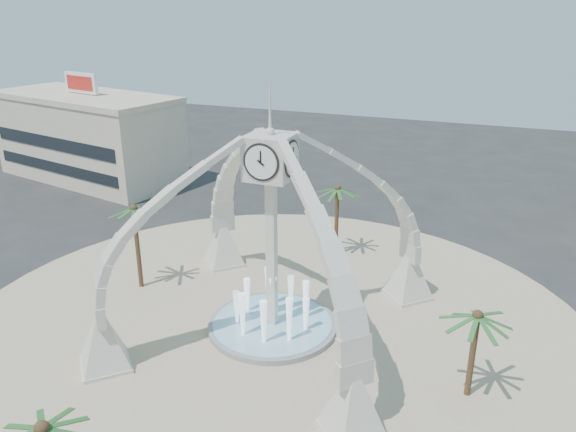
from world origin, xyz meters
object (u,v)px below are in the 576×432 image
at_px(fountain, 272,324).
at_px(palm_south, 42,430).
at_px(palm_west, 134,210).
at_px(palm_north, 338,189).
at_px(clock_tower, 271,233).
at_px(palm_east, 478,316).

relative_size(fountain, palm_south, 1.37).
xyz_separation_m(palm_west, palm_north, (11.32, 10.28, -0.32)).
bearing_deg(palm_north, clock_tower, -92.21).
xyz_separation_m(fountain, palm_east, (11.87, -2.13, 4.40)).
xyz_separation_m(palm_east, palm_north, (-11.41, 14.01, 0.87)).
xyz_separation_m(fountain, palm_south, (-1.68, -16.41, 4.84)).
height_order(clock_tower, palm_south, clock_tower).
bearing_deg(fountain, palm_west, 171.65).
distance_m(fountain, palm_east, 12.84).
height_order(palm_west, palm_north, palm_west).
distance_m(fountain, palm_south, 17.19).
height_order(palm_east, palm_north, palm_north).
bearing_deg(clock_tower, fountain, 90.00).
height_order(clock_tower, palm_east, clock_tower).
bearing_deg(palm_north, palm_west, -137.76).
relative_size(palm_west, palm_north, 1.05).
height_order(clock_tower, palm_west, clock_tower).
bearing_deg(palm_east, palm_south, -133.50).
distance_m(palm_east, palm_south, 19.69).
distance_m(fountain, palm_north, 13.00).
relative_size(clock_tower, palm_east, 3.33).
height_order(palm_north, palm_south, palm_north).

